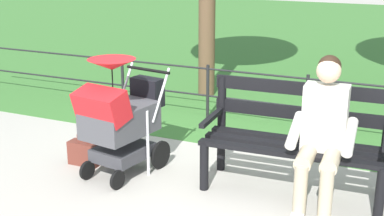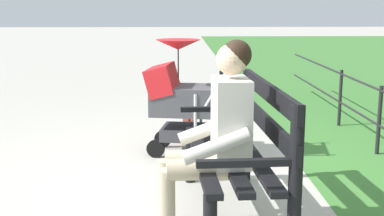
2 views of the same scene
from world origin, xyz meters
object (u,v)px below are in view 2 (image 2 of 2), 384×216
object	(u,v)px
park_bench	(243,145)
handbag	(189,130)
person_on_bench	(214,133)
stroller	(186,96)

from	to	relation	value
park_bench	handbag	distance (m)	2.12
person_on_bench	handbag	bearing A→B (deg)	2.54
person_on_bench	stroller	bearing A→B (deg)	4.58
person_on_bench	handbag	size ratio (longest dim) A/B	3.45
person_on_bench	stroller	distance (m)	1.86
park_bench	stroller	distance (m)	1.64
stroller	handbag	world-z (taller)	stroller
park_bench	stroller	size ratio (longest dim) A/B	1.41
person_on_bench	stroller	world-z (taller)	person_on_bench
person_on_bench	stroller	size ratio (longest dim) A/B	1.11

